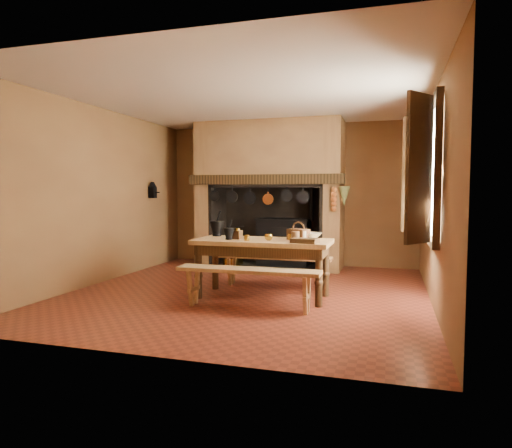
{
  "coord_description": "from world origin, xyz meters",
  "views": [
    {
      "loc": [
        1.98,
        -6.27,
        1.45
      ],
      "look_at": [
        0.02,
        0.3,
        0.97
      ],
      "focal_mm": 32.0,
      "sensor_mm": 36.0,
      "label": 1
    }
  ],
  "objects_px": {
    "bench_front": "(248,279)",
    "mixing_bowl": "(308,236)",
    "coffee_grinder": "(237,234)",
    "wicker_basket": "(298,234)",
    "iron_range": "(284,241)",
    "work_table": "(263,249)"
  },
  "relations": [
    {
      "from": "bench_front",
      "to": "coffee_grinder",
      "type": "bearing_deg",
      "value": 119.92
    },
    {
      "from": "iron_range",
      "to": "coffee_grinder",
      "type": "xyz_separation_m",
      "value": [
        -0.03,
        -2.77,
        0.39
      ]
    },
    {
      "from": "iron_range",
      "to": "coffee_grinder",
      "type": "relative_size",
      "value": 8.57
    },
    {
      "from": "iron_range",
      "to": "work_table",
      "type": "relative_size",
      "value": 0.86
    },
    {
      "from": "iron_range",
      "to": "wicker_basket",
      "type": "bearing_deg",
      "value": -72.9
    },
    {
      "from": "mixing_bowl",
      "to": "bench_front",
      "type": "bearing_deg",
      "value": -121.82
    },
    {
      "from": "mixing_bowl",
      "to": "wicker_basket",
      "type": "xyz_separation_m",
      "value": [
        -0.11,
        -0.16,
        0.04
      ]
    },
    {
      "from": "wicker_basket",
      "to": "work_table",
      "type": "bearing_deg",
      "value": -143.41
    },
    {
      "from": "iron_range",
      "to": "mixing_bowl",
      "type": "bearing_deg",
      "value": -69.53
    },
    {
      "from": "work_table",
      "to": "wicker_basket",
      "type": "distance_m",
      "value": 0.53
    },
    {
      "from": "work_table",
      "to": "coffee_grinder",
      "type": "relative_size",
      "value": 9.95
    },
    {
      "from": "iron_range",
      "to": "bench_front",
      "type": "height_order",
      "value": "iron_range"
    },
    {
      "from": "coffee_grinder",
      "to": "iron_range",
      "type": "bearing_deg",
      "value": 97.91
    },
    {
      "from": "coffee_grinder",
      "to": "wicker_basket",
      "type": "distance_m",
      "value": 0.84
    },
    {
      "from": "work_table",
      "to": "bench_front",
      "type": "distance_m",
      "value": 0.74
    },
    {
      "from": "mixing_bowl",
      "to": "coffee_grinder",
      "type": "bearing_deg",
      "value": -160.74
    },
    {
      "from": "bench_front",
      "to": "work_table",
      "type": "bearing_deg",
      "value": 90.0
    },
    {
      "from": "bench_front",
      "to": "wicker_basket",
      "type": "height_order",
      "value": "wicker_basket"
    },
    {
      "from": "work_table",
      "to": "mixing_bowl",
      "type": "height_order",
      "value": "mixing_bowl"
    },
    {
      "from": "iron_range",
      "to": "bench_front",
      "type": "relative_size",
      "value": 0.88
    },
    {
      "from": "iron_range",
      "to": "wicker_basket",
      "type": "height_order",
      "value": "iron_range"
    },
    {
      "from": "bench_front",
      "to": "mixing_bowl",
      "type": "height_order",
      "value": "mixing_bowl"
    }
  ]
}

